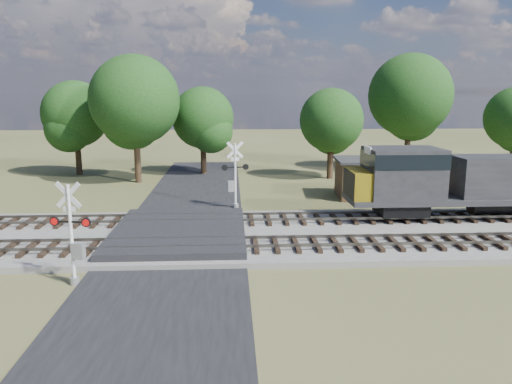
{
  "coord_description": "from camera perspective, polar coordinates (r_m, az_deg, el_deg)",
  "views": [
    {
      "loc": [
        2.81,
        -25.61,
        7.81
      ],
      "look_at": [
        4.22,
        2.0,
        2.24
      ],
      "focal_mm": 35.0,
      "sensor_mm": 36.0,
      "label": 1
    }
  ],
  "objects": [
    {
      "name": "crossing_panel",
      "position": [
        27.31,
        -8.74,
        -4.68
      ],
      "size": [
        7.0,
        9.0,
        0.62
      ],
      "primitive_type": "cube",
      "color": "#262628",
      "rests_on": "ground"
    },
    {
      "name": "treeline",
      "position": [
        46.75,
        3.9,
        9.72
      ],
      "size": [
        77.93,
        12.76,
        11.51
      ],
      "color": "black",
      "rests_on": "ground"
    },
    {
      "name": "road",
      "position": [
        26.91,
        -8.82,
        -5.54
      ],
      "size": [
        7.0,
        60.0,
        0.08
      ],
      "primitive_type": "cube",
      "color": "black",
      "rests_on": "ground"
    },
    {
      "name": "track_near",
      "position": [
        24.75,
        -2.07,
        -6.02
      ],
      "size": [
        140.0,
        2.6,
        0.33
      ],
      "color": "black",
      "rests_on": "ballast_bed"
    },
    {
      "name": "ground",
      "position": [
        26.93,
        -8.82,
        -5.62
      ],
      "size": [
        160.0,
        160.0,
        0.0
      ],
      "primitive_type": "plane",
      "color": "#474A27",
      "rests_on": "ground"
    },
    {
      "name": "ballast_bed",
      "position": [
        28.15,
        12.04,
        -4.67
      ],
      "size": [
        140.0,
        10.0,
        0.3
      ],
      "primitive_type": "cube",
      "color": "gray",
      "rests_on": "ground"
    },
    {
      "name": "crossing_signal_near",
      "position": [
        21.64,
        -20.1,
        -5.46
      ],
      "size": [
        1.73,
        0.48,
        4.32
      ],
      "rotation": [
        0.0,
        0.0,
        -0.2
      ],
      "color": "silver",
      "rests_on": "ground"
    },
    {
      "name": "crossing_signal_far",
      "position": [
        33.66,
        -2.54,
        1.27
      ],
      "size": [
        1.83,
        0.5,
        4.59
      ],
      "rotation": [
        0.0,
        0.0,
        3.34
      ],
      "color": "silver",
      "rests_on": "ground"
    },
    {
      "name": "track_far",
      "position": [
        29.56,
        -2.22,
        -3.12
      ],
      "size": [
        140.0,
        2.6,
        0.33
      ],
      "color": "black",
      "rests_on": "ballast_bed"
    },
    {
      "name": "equipment_shed",
      "position": [
        38.32,
        12.28,
        1.61
      ],
      "size": [
        4.55,
        4.55,
        2.92
      ],
      "rotation": [
        0.0,
        0.0,
        -0.07
      ],
      "color": "#4E3521",
      "rests_on": "ground"
    }
  ]
}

